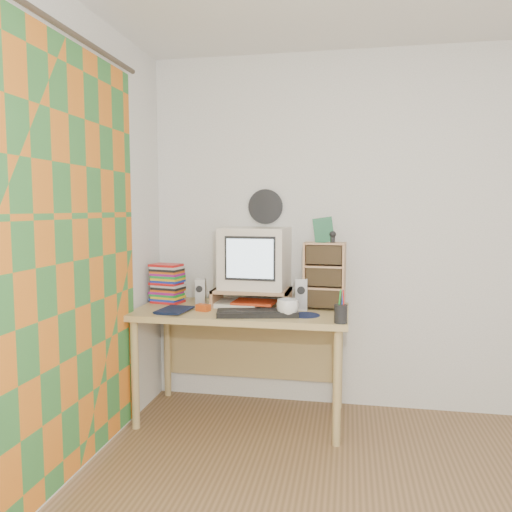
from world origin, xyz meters
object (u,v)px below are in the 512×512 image
at_px(crt_monitor, 255,258).
at_px(cd_rack, 325,276).
at_px(desk, 244,326).
at_px(mug, 288,308).
at_px(dvd_stack, 167,282).
at_px(keyboard, 257,313).
at_px(diary, 162,308).

bearing_deg(crt_monitor, cd_rack, -3.05).
bearing_deg(desk, mug, -36.72).
xyz_separation_m(desk, cd_rack, (0.54, 0.03, 0.36)).
distance_m(dvd_stack, mug, 0.95).
bearing_deg(keyboard, desk, 107.16).
distance_m(dvd_stack, diary, 0.32).
bearing_deg(keyboard, crt_monitor, 91.81).
distance_m(crt_monitor, cd_rack, 0.50).
bearing_deg(desk, diary, -155.81).
bearing_deg(dvd_stack, desk, 5.42).
xyz_separation_m(dvd_stack, mug, (0.90, -0.31, -0.09)).
distance_m(cd_rack, mug, 0.39).
xyz_separation_m(crt_monitor, diary, (-0.56, -0.31, -0.31)).
height_order(crt_monitor, keyboard, crt_monitor).
relative_size(desk, dvd_stack, 4.79).
bearing_deg(mug, crt_monitor, 129.12).
distance_m(keyboard, mug, 0.19).
xyz_separation_m(desk, diary, (-0.50, -0.22, 0.16)).
height_order(cd_rack, mug, cd_rack).
xyz_separation_m(dvd_stack, diary, (0.07, -0.29, -0.12)).
bearing_deg(cd_rack, desk, -171.81).
relative_size(desk, diary, 6.33).
bearing_deg(crt_monitor, diary, -147.47).
relative_size(desk, crt_monitor, 3.20).
height_order(desk, keyboard, keyboard).
bearing_deg(diary, mug, 5.33).
bearing_deg(mug, diary, 178.56).
height_order(mug, diary, mug).
height_order(keyboard, dvd_stack, dvd_stack).
xyz_separation_m(cd_rack, diary, (-1.04, -0.26, -0.20)).
relative_size(keyboard, diary, 2.28).
height_order(crt_monitor, diary, crt_monitor).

